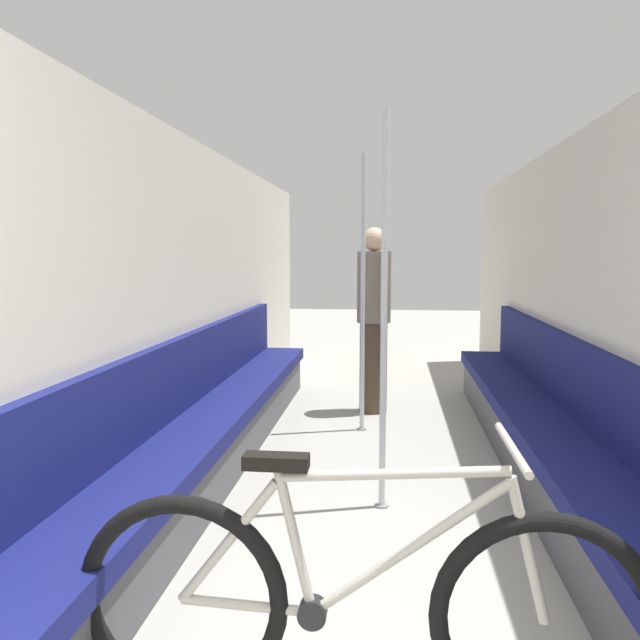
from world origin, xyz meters
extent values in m
cube|color=beige|center=(-1.32, 3.10, 1.10)|extent=(0.10, 9.39, 2.21)
cube|color=beige|center=(1.32, 3.10, 1.10)|extent=(0.10, 9.39, 2.21)
cube|color=#4C4C51|center=(-1.05, 3.34, 0.16)|extent=(0.39, 5.02, 0.33)
cube|color=navy|center=(-1.05, 3.34, 0.38)|extent=(0.46, 5.02, 0.10)
cube|color=navy|center=(-1.24, 3.34, 0.66)|extent=(0.07, 5.02, 0.47)
cube|color=#4C4C51|center=(1.05, 3.34, 0.16)|extent=(0.39, 5.02, 0.33)
cube|color=navy|center=(1.05, 3.34, 0.38)|extent=(0.46, 5.02, 0.10)
cube|color=navy|center=(1.24, 3.34, 0.66)|extent=(0.07, 5.02, 0.47)
torus|color=black|center=(-0.56, 1.22, 0.34)|extent=(0.68, 0.06, 0.68)
torus|color=black|center=(0.55, 1.22, 0.34)|extent=(0.68, 0.06, 0.68)
cylinder|color=#B7B2A8|center=(-0.35, 1.22, 0.33)|extent=(0.42, 0.03, 0.05)
cylinder|color=#B7B2A8|center=(-0.40, 1.22, 0.54)|extent=(0.33, 0.03, 0.42)
cylinder|color=#B7B2A8|center=(-0.20, 1.22, 0.56)|extent=(0.14, 0.03, 0.49)
cylinder|color=#B7B2A8|center=(0.15, 1.22, 0.55)|extent=(0.60, 0.03, 0.47)
cylinder|color=#B7B2A8|center=(0.10, 1.22, 0.78)|extent=(0.70, 0.03, 0.08)
cylinder|color=#B7B2A8|center=(0.50, 1.22, 0.56)|extent=(0.14, 0.03, 0.45)
cylinder|color=black|center=(-0.14, 1.22, 0.32)|extent=(0.09, 0.06, 0.09)
cube|color=black|center=(-0.25, 1.22, 0.80)|extent=(0.20, 0.07, 0.04)
cylinder|color=#B7B2A8|center=(0.44, 1.22, 0.87)|extent=(0.02, 0.46, 0.02)
cylinder|color=gray|center=(0.05, 2.83, 0.01)|extent=(0.08, 0.08, 0.01)
cylinder|color=silver|center=(0.05, 2.83, 1.09)|extent=(0.04, 0.04, 2.19)
cylinder|color=gray|center=(-0.13, 4.36, 0.01)|extent=(0.08, 0.08, 0.01)
cylinder|color=silver|center=(-0.13, 4.36, 1.09)|extent=(0.04, 0.04, 2.19)
cylinder|color=#473828|center=(-0.06, 4.95, 0.41)|extent=(0.25, 0.25, 0.81)
cylinder|color=#756B5B|center=(-0.06, 4.95, 1.13)|extent=(0.30, 0.30, 0.63)
sphere|color=beige|center=(-0.06, 4.95, 1.55)|extent=(0.21, 0.21, 0.21)
camera|label=1|loc=(0.09, -0.58, 1.44)|focal=35.00mm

